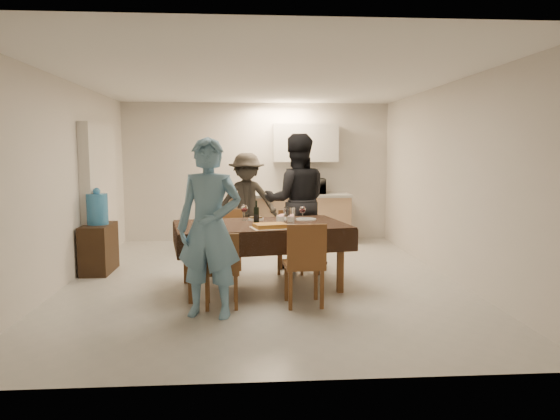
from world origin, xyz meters
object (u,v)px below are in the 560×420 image
(dining_table, at_px, (261,227))
(water_pitcher, at_px, (289,216))
(microwave, at_px, (311,186))
(console, at_px, (99,248))
(person_far, at_px, (296,201))
(water_jug, at_px, (97,209))
(savoury_tart, at_px, (270,226))
(person_kitchen, at_px, (247,201))
(person_near, at_px, (209,228))
(wine_bottle, at_px, (256,212))

(dining_table, relative_size, water_pitcher, 10.90)
(water_pitcher, relative_size, microwave, 0.40)
(console, bearing_deg, person_far, 1.86)
(console, distance_m, person_far, 2.86)
(water_jug, xyz_separation_m, microwave, (3.28, 2.13, 0.16))
(savoury_tart, relative_size, person_kitchen, 0.25)
(water_pitcher, xyz_separation_m, person_kitchen, (-0.51, 2.69, -0.07))
(person_near, relative_size, person_kitchen, 1.10)
(console, bearing_deg, dining_table, -23.17)
(water_pitcher, xyz_separation_m, savoury_tart, (-0.25, -0.33, -0.08))
(console, distance_m, microwave, 3.97)
(microwave, height_order, person_near, person_near)
(wine_bottle, height_order, person_kitchen, person_kitchen)
(person_far, bearing_deg, person_near, 61.83)
(water_jug, xyz_separation_m, person_far, (2.79, 0.09, 0.08))
(wine_bottle, bearing_deg, person_far, 59.04)
(water_jug, relative_size, wine_bottle, 1.53)
(dining_table, distance_m, wine_bottle, 0.19)
(microwave, bearing_deg, dining_table, 71.45)
(water_jug, xyz_separation_m, water_pitcher, (2.59, -1.01, 0.01))
(savoury_tart, bearing_deg, person_far, 72.53)
(console, distance_m, person_kitchen, 2.72)
(water_pitcher, distance_m, microwave, 3.21)
(water_jug, relative_size, person_kitchen, 0.26)
(microwave, distance_m, person_far, 2.10)
(dining_table, relative_size, person_near, 1.22)
(water_jug, height_order, savoury_tart, water_jug)
(dining_table, distance_m, person_kitchen, 2.64)
(water_jug, bearing_deg, microwave, 33.00)
(person_kitchen, bearing_deg, water_pitcher, -79.23)
(dining_table, xyz_separation_m, wine_bottle, (-0.05, 0.05, 0.18))
(person_far, bearing_deg, dining_table, 61.83)
(water_jug, relative_size, person_far, 0.22)
(person_kitchen, bearing_deg, person_near, -96.02)
(savoury_tart, bearing_deg, water_pitcher, 52.85)
(dining_table, height_order, water_jug, water_jug)
(wine_bottle, height_order, savoury_tart, wine_bottle)
(water_pitcher, height_order, microwave, microwave)
(person_kitchen, bearing_deg, dining_table, -86.50)
(dining_table, distance_m, water_jug, 2.44)
(console, distance_m, savoury_tart, 2.74)
(console, bearing_deg, person_kitchen, 38.90)
(water_pitcher, bearing_deg, person_near, -131.99)
(console, distance_m, person_near, 2.69)
(water_jug, distance_m, person_far, 2.79)
(dining_table, bearing_deg, wine_bottle, 124.95)
(dining_table, relative_size, wine_bottle, 7.96)
(water_pitcher, bearing_deg, savoury_tart, -127.15)
(dining_table, xyz_separation_m, water_jug, (-2.24, 0.96, 0.13))
(water_pitcher, bearing_deg, console, 158.72)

